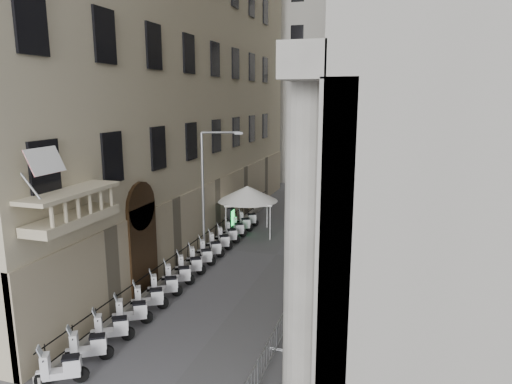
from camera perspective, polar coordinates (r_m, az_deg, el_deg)
far_building at (r=55.52m, az=10.48°, el=17.14°), size 22.00×10.00×30.00m
iron_fence at (r=28.78m, az=-6.50°, el=-7.72°), size 0.30×28.00×1.40m
blue_awning at (r=34.29m, az=12.15°, el=-4.72°), size 1.60×3.00×3.00m
flag at (r=18.57m, az=-22.75°, el=-20.15°), size 1.00×1.40×8.20m
scooter_0 at (r=17.99m, az=-22.94°, el=-21.26°), size 1.49×1.19×1.50m
scooter_1 at (r=18.93m, az=-20.00°, el=-19.26°), size 1.49×1.19×1.50m
scooter_2 at (r=19.93m, az=-17.42°, el=-17.42°), size 1.49×1.19×1.50m
scooter_3 at (r=20.98m, az=-15.13°, el=-15.73°), size 1.49×1.19×1.50m
scooter_4 at (r=22.08m, az=-13.10°, el=-14.19°), size 1.49×1.19×1.50m
scooter_5 at (r=23.21m, az=-11.28°, el=-12.77°), size 1.49×1.19×1.50m
scooter_6 at (r=24.37m, az=-9.66°, el=-11.49°), size 1.49×1.19×1.50m
scooter_7 at (r=25.57m, az=-8.19°, el=-10.31°), size 1.49×1.19×1.50m
scooter_8 at (r=26.78m, az=-6.87°, el=-9.23°), size 1.49×1.19×1.50m
scooter_9 at (r=28.02m, az=-5.67°, el=-8.24°), size 1.49×1.19×1.50m
scooter_10 at (r=29.28m, az=-4.58°, el=-7.34°), size 1.49×1.19×1.50m
scooter_11 at (r=30.56m, az=-3.59°, el=-6.50°), size 1.49×1.19×1.50m
scooter_12 at (r=31.84m, az=-2.67°, el=-5.73°), size 1.49×1.19×1.50m
scooter_13 at (r=33.15m, az=-1.83°, el=-5.03°), size 1.49×1.19×1.50m
scooter_14 at (r=34.46m, az=-1.06°, el=-4.37°), size 1.49×1.19×1.50m
barrier_1 at (r=17.56m, az=1.51°, el=-21.13°), size 0.60×2.40×1.10m
barrier_2 at (r=19.65m, az=3.56°, el=-17.32°), size 0.60×2.40×1.10m
barrier_3 at (r=21.82m, az=5.14°, el=-14.24°), size 0.60×2.40×1.10m
barrier_4 at (r=24.05m, az=6.40°, el=-11.71°), size 0.60×2.40×1.10m
barrier_5 at (r=26.33m, az=7.43°, el=-9.62°), size 0.60×2.40×1.10m
barrier_6 at (r=28.65m, az=8.28°, el=-7.86°), size 0.60×2.40×1.10m
barrier_7 at (r=31.00m, az=9.00°, el=-6.36°), size 0.60×2.40×1.10m
barrier_8 at (r=33.37m, az=9.61°, el=-5.07°), size 0.60×2.40×1.10m
security_tent at (r=31.50m, az=-0.30°, el=-0.45°), size 4.28×4.28×3.48m
street_lamp at (r=27.41m, az=-6.09°, el=1.05°), size 2.34×1.10×7.60m
info_kiosk at (r=32.53m, az=-3.14°, el=-3.57°), size 0.33×0.92×1.93m
pedestrian_a at (r=29.00m, az=4.91°, el=-5.67°), size 0.76×0.62×1.79m
pedestrian_b at (r=33.66m, az=7.41°, el=-3.28°), size 1.09×1.01×1.79m
pedestrian_c at (r=37.50m, az=5.22°, el=-1.51°), size 1.15×1.13×2.00m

